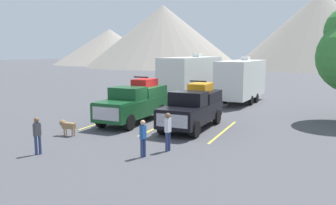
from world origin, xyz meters
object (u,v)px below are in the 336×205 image
Objects in this scene: pickup_truck_a at (135,102)px; camper_trailer_a at (191,76)px; camper_trailer_b at (241,79)px; pickup_truck_b at (193,107)px; dog at (67,125)px; person_a at (168,129)px; person_c at (143,136)px; person_b at (37,133)px.

camper_trailer_a reaches higher than pickup_truck_a.
pickup_truck_b is at bearing -92.42° from camper_trailer_b.
camper_trailer_a is at bearing 179.27° from camper_trailer_b.
person_a is at bearing -4.91° from dog.
pickup_truck_a is 11.07m from camper_trailer_b.
person_c reaches higher than dog.
person_a is 1.32m from person_c.
person_b is at bearing -151.41° from person_a.
person_c is at bearing -76.79° from camper_trailer_a.
camper_trailer_b is 16.35m from person_c.
person_a is 5.81m from dog.
person_a is (0.10, -15.12, -1.02)m from camper_trailer_b.
person_b is at bearing -161.50° from person_c.
camper_trailer_b is at bearing 75.35° from person_b.
camper_trailer_a is at bearing 106.19° from person_a.
person_a reaches higher than person_c.
pickup_truck_a is 3.60× the size of person_b.
pickup_truck_b is at bearing 38.71° from dog.
camper_trailer_a is 17.79m from person_b.
pickup_truck_a is at bearing 131.25° from person_a.
camper_trailer_b is at bearing 68.77° from dog.
person_a is at bearing -89.63° from camper_trailer_b.
dog is (-1.05, 3.07, -0.36)m from person_b.
pickup_truck_a reaches higher than person_c.
camper_trailer_b is 7.92× the size of dog.
camper_trailer_a reaches higher than dog.
pickup_truck_b is 3.41× the size of person_b.
pickup_truck_a is 3.78m from pickup_truck_b.
camper_trailer_a reaches higher than person_a.
person_a is (4.31, -4.92, -0.26)m from pickup_truck_a.
person_b is 1.56× the size of dog.
dog is (-5.21, 1.68, -0.33)m from person_c.
pickup_truck_a is at bearing -89.48° from camper_trailer_a.
person_a is 1.06× the size of person_b.
camper_trailer_b is 4.77× the size of person_a.
person_c is at bearing -58.46° from pickup_truck_a.
dog is (-1.37, -14.68, -1.55)m from camper_trailer_a.
person_c is (-0.47, -16.31, -1.09)m from camper_trailer_b.
dog is (-5.68, -14.63, -1.43)m from camper_trailer_b.
pickup_truck_b is 0.58× the size of camper_trailer_a.
camper_trailer_b is at bearing 67.54° from pickup_truck_a.
camper_trailer_a is at bearing 88.98° from person_b.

